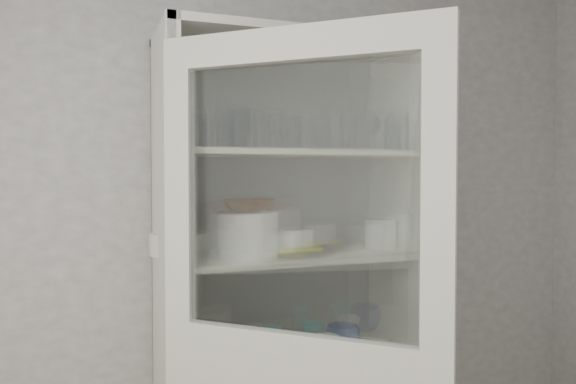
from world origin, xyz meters
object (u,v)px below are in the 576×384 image
object	(u,v)px
mug_teal	(313,334)
teal_jar	(271,340)
goblet_3	(371,133)
mug_white	(327,348)
goblet_0	(188,131)
terracotta_bowl	(248,205)
pantry_cabinet	(283,329)
plate_stack_back	(179,243)
cream_bowl	(248,221)
goblet_2	(277,132)
white_canister	(183,343)
glass_platter	(294,251)
measuring_cups	(268,358)
goblet_1	(222,127)
grey_bowl_stack	(381,234)
mug_blue	(343,339)
plate_stack_front	(248,244)
yellow_trivet	(294,247)
white_ramekin	(294,237)

from	to	relation	value
mug_teal	teal_jar	bearing A→B (deg)	-146.18
goblet_3	mug_white	distance (m)	0.92
goblet_0	terracotta_bowl	world-z (taller)	goblet_0
pantry_cabinet	plate_stack_back	size ratio (longest dim) A/B	9.22
goblet_0	cream_bowl	world-z (taller)	goblet_0
goblet_2	white_canister	world-z (taller)	goblet_2
glass_platter	measuring_cups	distance (m)	0.41
goblet_1	grey_bowl_stack	world-z (taller)	goblet_1
mug_teal	teal_jar	size ratio (longest dim) A/B	0.98
white_canister	grey_bowl_stack	bearing A→B (deg)	-3.76
measuring_cups	mug_white	bearing A→B (deg)	-10.71
goblet_2	cream_bowl	distance (m)	0.42
mug_blue	plate_stack_front	bearing A→B (deg)	-163.43
plate_stack_front	mug_white	size ratio (longest dim) A/B	2.25
yellow_trivet	teal_jar	bearing A→B (deg)	137.79
measuring_cups	goblet_1	bearing A→B (deg)	129.07
glass_platter	teal_jar	xyz separation A→B (m)	(-0.07, 0.07, -0.36)
pantry_cabinet	plate_stack_back	xyz separation A→B (m)	(-0.41, 0.03, 0.36)
mug_teal	measuring_cups	size ratio (longest dim) A/B	0.87
grey_bowl_stack	pantry_cabinet	bearing A→B (deg)	169.72
cream_bowl	white_canister	world-z (taller)	cream_bowl
mug_white	white_canister	xyz separation A→B (m)	(-0.52, 0.17, 0.03)
goblet_2	grey_bowl_stack	bearing A→B (deg)	-15.37
terracotta_bowl	grey_bowl_stack	bearing A→B (deg)	4.91
mug_blue	teal_jar	xyz separation A→B (m)	(-0.26, 0.11, -0.01)
plate_stack_back	mug_white	size ratio (longest dim) A/B	2.28
pantry_cabinet	cream_bowl	size ratio (longest dim) A/B	9.28
goblet_0	goblet_1	distance (m)	0.13
teal_jar	goblet_3	bearing A→B (deg)	4.96
pantry_cabinet	goblet_3	world-z (taller)	pantry_cabinet
goblet_1	white_canister	distance (m)	0.83
yellow_trivet	teal_jar	distance (m)	0.39
mug_teal	glass_platter	bearing A→B (deg)	-117.22
mug_white	grey_bowl_stack	bearing A→B (deg)	15.77
goblet_0	white_canister	size ratio (longest dim) A/B	1.04
cream_bowl	teal_jar	bearing A→B (deg)	37.86
grey_bowl_stack	mug_white	distance (m)	0.53
white_canister	plate_stack_front	bearing A→B (deg)	-24.75
mug_teal	goblet_1	bearing A→B (deg)	-156.58
plate_stack_back	cream_bowl	bearing A→B (deg)	-35.02
grey_bowl_stack	mug_teal	world-z (taller)	grey_bowl_stack
glass_platter	cream_bowl	bearing A→B (deg)	-171.22
pantry_cabinet	white_canister	size ratio (longest dim) A/B	14.43
mug_blue	measuring_cups	size ratio (longest dim) A/B	1.24
plate_stack_back	cream_bowl	world-z (taller)	cream_bowl
glass_platter	white_ramekin	world-z (taller)	white_ramekin
pantry_cabinet	goblet_1	size ratio (longest dim) A/B	11.71
mug_white	measuring_cups	size ratio (longest dim) A/B	0.90
white_canister	white_ramekin	bearing A→B (deg)	-10.00
goblet_3	cream_bowl	distance (m)	0.70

